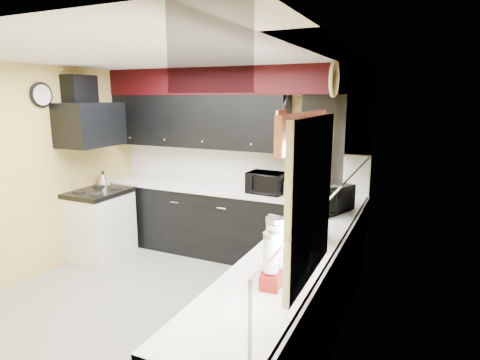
# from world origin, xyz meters

# --- Properties ---
(ground) EXTENTS (3.60, 3.60, 0.00)m
(ground) POSITION_xyz_m (0.00, 0.00, 0.00)
(ground) COLOR gray
(ground) RESTS_ON ground
(wall_back) EXTENTS (3.60, 0.06, 2.50)m
(wall_back) POSITION_xyz_m (0.00, 1.80, 1.25)
(wall_back) COLOR #E0C666
(wall_back) RESTS_ON ground
(wall_right) EXTENTS (0.06, 3.60, 2.50)m
(wall_right) POSITION_xyz_m (1.80, 0.00, 1.25)
(wall_right) COLOR #E0C666
(wall_right) RESTS_ON ground
(wall_left) EXTENTS (0.06, 3.60, 2.50)m
(wall_left) POSITION_xyz_m (-1.80, 0.00, 1.25)
(wall_left) COLOR #E0C666
(wall_left) RESTS_ON ground
(ceiling) EXTENTS (3.60, 3.60, 0.06)m
(ceiling) POSITION_xyz_m (0.00, 0.00, 2.50)
(ceiling) COLOR white
(ceiling) RESTS_ON wall_back
(cab_back) EXTENTS (3.60, 0.60, 0.90)m
(cab_back) POSITION_xyz_m (0.00, 1.50, 0.45)
(cab_back) COLOR black
(cab_back) RESTS_ON ground
(cab_right) EXTENTS (0.60, 3.00, 0.90)m
(cab_right) POSITION_xyz_m (1.50, -0.30, 0.45)
(cab_right) COLOR black
(cab_right) RESTS_ON ground
(counter_back) EXTENTS (3.62, 0.64, 0.04)m
(counter_back) POSITION_xyz_m (0.00, 1.50, 0.92)
(counter_back) COLOR white
(counter_back) RESTS_ON cab_back
(counter_right) EXTENTS (0.64, 3.02, 0.04)m
(counter_right) POSITION_xyz_m (1.50, -0.30, 0.92)
(counter_right) COLOR white
(counter_right) RESTS_ON cab_right
(splash_back) EXTENTS (3.60, 0.02, 0.50)m
(splash_back) POSITION_xyz_m (0.00, 1.79, 1.19)
(splash_back) COLOR white
(splash_back) RESTS_ON counter_back
(splash_right) EXTENTS (0.02, 3.60, 0.50)m
(splash_right) POSITION_xyz_m (1.79, 0.00, 1.19)
(splash_right) COLOR white
(splash_right) RESTS_ON counter_right
(upper_back) EXTENTS (2.60, 0.35, 0.70)m
(upper_back) POSITION_xyz_m (-0.50, 1.62, 1.80)
(upper_back) COLOR black
(upper_back) RESTS_ON wall_back
(upper_right) EXTENTS (0.35, 1.80, 0.70)m
(upper_right) POSITION_xyz_m (1.62, 0.90, 1.80)
(upper_right) COLOR black
(upper_right) RESTS_ON wall_right
(soffit_back) EXTENTS (3.60, 0.36, 0.35)m
(soffit_back) POSITION_xyz_m (0.00, 1.62, 2.33)
(soffit_back) COLOR black
(soffit_back) RESTS_ON wall_back
(soffit_right) EXTENTS (0.36, 3.24, 0.35)m
(soffit_right) POSITION_xyz_m (1.62, -0.18, 2.33)
(soffit_right) COLOR black
(soffit_right) RESTS_ON wall_right
(stove) EXTENTS (0.60, 0.75, 0.86)m
(stove) POSITION_xyz_m (-1.50, 0.75, 0.43)
(stove) COLOR white
(stove) RESTS_ON ground
(cooktop) EXTENTS (0.62, 0.77, 0.06)m
(cooktop) POSITION_xyz_m (-1.50, 0.75, 0.89)
(cooktop) COLOR black
(cooktop) RESTS_ON stove
(hood) EXTENTS (0.50, 0.78, 0.55)m
(hood) POSITION_xyz_m (-1.55, 0.75, 1.78)
(hood) COLOR black
(hood) RESTS_ON wall_left
(hood_duct) EXTENTS (0.24, 0.40, 0.40)m
(hood_duct) POSITION_xyz_m (-1.68, 0.75, 2.20)
(hood_duct) COLOR black
(hood_duct) RESTS_ON wall_left
(window) EXTENTS (0.03, 0.86, 0.96)m
(window) POSITION_xyz_m (1.79, -0.90, 1.55)
(window) COLOR white
(window) RESTS_ON wall_right
(valance) EXTENTS (0.04, 0.88, 0.20)m
(valance) POSITION_xyz_m (1.73, -0.90, 1.95)
(valance) COLOR red
(valance) RESTS_ON wall_right
(pan_top) EXTENTS (0.03, 0.22, 0.40)m
(pan_top) POSITION_xyz_m (0.82, 1.55, 2.00)
(pan_top) COLOR black
(pan_top) RESTS_ON upper_back
(pan_mid) EXTENTS (0.03, 0.28, 0.46)m
(pan_mid) POSITION_xyz_m (0.82, 1.42, 1.75)
(pan_mid) COLOR black
(pan_mid) RESTS_ON upper_back
(pan_low) EXTENTS (0.03, 0.24, 0.42)m
(pan_low) POSITION_xyz_m (0.82, 1.68, 1.72)
(pan_low) COLOR black
(pan_low) RESTS_ON upper_back
(cut_board) EXTENTS (0.03, 0.26, 0.35)m
(cut_board) POSITION_xyz_m (0.83, 1.30, 1.80)
(cut_board) COLOR white
(cut_board) RESTS_ON upper_back
(baskets) EXTENTS (0.27, 0.27, 0.50)m
(baskets) POSITION_xyz_m (1.52, 0.05, 1.18)
(baskets) COLOR brown
(baskets) RESTS_ON upper_right
(clock) EXTENTS (0.03, 0.30, 0.30)m
(clock) POSITION_xyz_m (-1.77, 0.25, 2.15)
(clock) COLOR black
(clock) RESTS_ON wall_left
(deco_plate) EXTENTS (0.03, 0.24, 0.24)m
(deco_plate) POSITION_xyz_m (1.77, -0.35, 2.25)
(deco_plate) COLOR white
(deco_plate) RESTS_ON wall_right
(toaster_oven) EXTENTS (0.48, 0.41, 0.27)m
(toaster_oven) POSITION_xyz_m (0.60, 1.47, 1.07)
(toaster_oven) COLOR black
(toaster_oven) RESTS_ON counter_back
(microwave) EXTENTS (0.50, 0.59, 0.28)m
(microwave) POSITION_xyz_m (1.49, 0.98, 1.08)
(microwave) COLOR black
(microwave) RESTS_ON counter_right
(utensil_crock) EXTENTS (0.22, 0.22, 0.18)m
(utensil_crock) POSITION_xyz_m (0.92, 1.44, 1.03)
(utensil_crock) COLOR white
(utensil_crock) RESTS_ON counter_back
(knife_block) EXTENTS (0.17, 0.19, 0.24)m
(knife_block) POSITION_xyz_m (0.93, 1.55, 1.06)
(knife_block) COLOR black
(knife_block) RESTS_ON counter_back
(kettle) EXTENTS (0.21, 0.21, 0.16)m
(kettle) POSITION_xyz_m (-1.67, 1.03, 1.00)
(kettle) COLOR #B7B7BC
(kettle) RESTS_ON cooktop
(dispenser_a) EXTENTS (0.16, 0.16, 0.41)m
(dispenser_a) POSITION_xyz_m (1.53, -0.78, 1.14)
(dispenser_a) COLOR maroon
(dispenser_a) RESTS_ON counter_right
(dispenser_b) EXTENTS (0.13, 0.13, 0.33)m
(dispenser_b) POSITION_xyz_m (1.55, -0.91, 1.11)
(dispenser_b) COLOR #580C03
(dispenser_b) RESTS_ON counter_right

